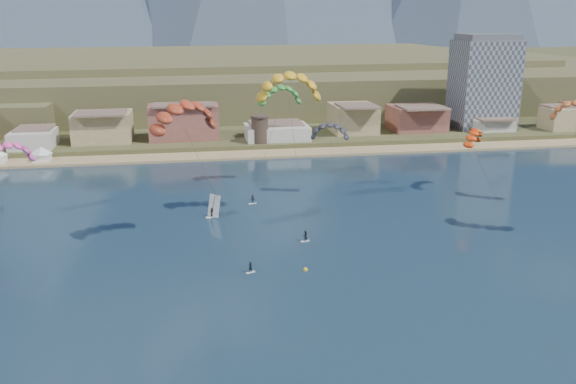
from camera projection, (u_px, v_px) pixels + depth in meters
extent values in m
plane|color=#0E2033|center=(328.00, 330.00, 81.28)|extent=(2400.00, 2400.00, 0.00)
cube|color=tan|center=(247.00, 154.00, 181.51)|extent=(2200.00, 12.00, 0.90)
cube|color=brown|center=(201.00, 56.00, 611.16)|extent=(2200.00, 900.00, 4.00)
cube|color=brown|center=(305.00, 81.00, 293.15)|extent=(320.00, 150.00, 15.00)
cube|color=brown|center=(140.00, 73.00, 317.82)|extent=(380.00, 170.00, 18.00)
cube|color=#313F52|center=(192.00, 2.00, 916.82)|extent=(2000.00, 200.00, 110.00)
cube|color=gray|center=(484.00, 84.00, 211.16)|extent=(20.00, 16.00, 30.00)
cube|color=#59595E|center=(488.00, 37.00, 206.66)|extent=(18.00, 14.40, 2.00)
cylinder|color=#47382D|center=(260.00, 130.00, 188.26)|extent=(5.20, 5.20, 8.00)
cylinder|color=#47382D|center=(260.00, 116.00, 187.05)|extent=(5.82, 5.82, 0.60)
cube|color=white|center=(42.00, 157.00, 171.85)|extent=(4.50, 4.50, 2.00)
pyramid|color=white|center=(41.00, 147.00, 171.01)|extent=(6.40, 6.40, 2.00)
cube|color=silver|center=(250.00, 272.00, 99.38)|extent=(1.61, 1.03, 0.10)
imported|color=black|center=(250.00, 267.00, 99.12)|extent=(0.77, 0.65, 1.78)
cylinder|color=#262626|center=(217.00, 196.00, 101.67)|extent=(0.05, 0.05, 26.09)
cube|color=silver|center=(305.00, 241.00, 113.03)|extent=(1.78, 0.99, 0.11)
imported|color=black|center=(305.00, 236.00, 112.73)|extent=(1.13, 0.99, 1.96)
cylinder|color=#262626|center=(297.00, 165.00, 115.41)|extent=(0.05, 0.05, 26.77)
cube|color=silver|center=(253.00, 204.00, 135.33)|extent=(1.73, 0.77, 0.11)
imported|color=black|center=(253.00, 199.00, 135.05)|extent=(1.35, 0.91, 1.93)
cylinder|color=#262626|center=(267.00, 150.00, 138.95)|extent=(0.05, 0.05, 24.32)
cylinder|color=#262626|center=(8.00, 197.00, 119.14)|extent=(0.04, 0.04, 14.25)
cylinder|color=#262626|center=(333.00, 172.00, 135.13)|extent=(0.04, 0.04, 15.47)
cylinder|color=#262626|center=(478.00, 171.00, 140.14)|extent=(0.04, 0.04, 13.59)
cube|color=silver|center=(212.00, 217.00, 126.37)|extent=(2.75, 1.18, 0.13)
imported|color=black|center=(212.00, 212.00, 126.09)|extent=(1.02, 0.75, 1.91)
cube|color=white|center=(214.00, 206.00, 125.77)|extent=(1.47, 3.01, 4.57)
sphere|color=yellow|center=(306.00, 270.00, 100.21)|extent=(0.76, 0.76, 0.76)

